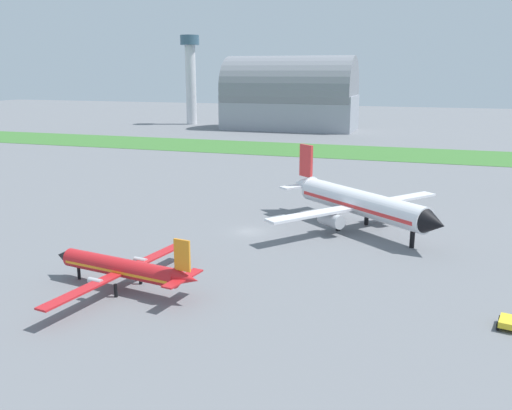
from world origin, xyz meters
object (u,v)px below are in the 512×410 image
object	(u,v)px
baggage_cart_near_gate	(508,322)
control_tower	(191,73)
airplane_foreground_turboprop	(123,268)
airplane_midfield_jet	(358,203)

from	to	relation	value
baggage_cart_near_gate	control_tower	xyz separation A→B (m)	(-108.60, 170.57, 21.35)
baggage_cart_near_gate	control_tower	distance (m)	203.33
airplane_foreground_turboprop	control_tower	world-z (taller)	control_tower
airplane_foreground_turboprop	baggage_cart_near_gate	world-z (taller)	airplane_foreground_turboprop
airplane_foreground_turboprop	baggage_cart_near_gate	size ratio (longest dim) A/B	8.20
airplane_midfield_jet	airplane_foreground_turboprop	bearing A→B (deg)	-84.45
airplane_midfield_jet	airplane_foreground_turboprop	world-z (taller)	airplane_midfield_jet
airplane_foreground_turboprop	baggage_cart_near_gate	xyz separation A→B (m)	(37.79, 2.70, -1.85)
airplane_midfield_jet	baggage_cart_near_gate	bearing A→B (deg)	-19.03
airplane_midfield_jet	baggage_cart_near_gate	xyz separation A→B (m)	(17.39, -28.02, -3.42)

